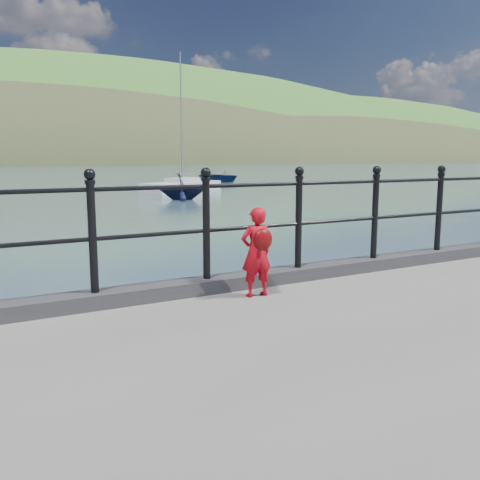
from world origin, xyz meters
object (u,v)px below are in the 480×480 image
railing (255,214)px  launch_navy (182,186)px  launch_blue (220,176)px  sailboat_near (182,187)px  child (257,251)px

railing → launch_navy: 24.51m
launch_blue → sailboat_near: size_ratio=0.52×
launch_blue → launch_navy: bearing=-136.3°
launch_blue → sailboat_near: bearing=-140.8°
child → launch_navy: bearing=-106.7°
railing → launch_blue: railing is taller
sailboat_near → railing: bearing=-142.6°
railing → child: 0.58m
launch_blue → launch_navy: (-12.23, -19.67, 0.25)m
launch_navy → sailboat_near: (2.85, 6.94, -0.46)m
launch_blue → launch_navy: launch_navy is taller
child → sailboat_near: (11.56, 30.32, -1.14)m
railing → sailboat_near: bearing=69.2°
launch_navy → child: bearing=-171.6°
child → launch_blue: child is taller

